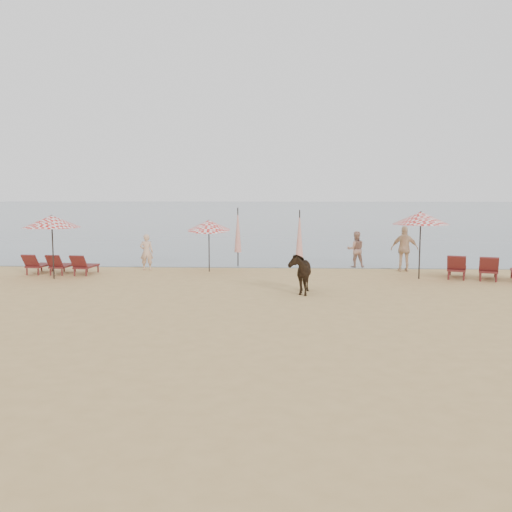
# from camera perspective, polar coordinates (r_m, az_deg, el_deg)

# --- Properties ---
(ground) EXTENTS (120.00, 120.00, 0.00)m
(ground) POSITION_cam_1_polar(r_m,az_deg,el_deg) (14.62, -0.92, -6.55)
(ground) COLOR tan
(ground) RESTS_ON ground
(sea) EXTENTS (160.00, 140.00, 0.06)m
(sea) POSITION_cam_1_polar(r_m,az_deg,el_deg) (94.28, 2.12, 4.59)
(sea) COLOR #51606B
(sea) RESTS_ON ground
(lounger_cluster_left) EXTENTS (2.70, 1.75, 0.57)m
(lounger_cluster_left) POSITION_cam_1_polar(r_m,az_deg,el_deg) (23.88, -18.98, -0.81)
(lounger_cluster_left) COLOR #5B151D
(lounger_cluster_left) RESTS_ON ground
(lounger_cluster_right) EXTENTS (3.26, 2.52, 0.63)m
(lounger_cluster_right) POSITION_cam_1_polar(r_m,az_deg,el_deg) (22.80, 22.22, -1.17)
(lounger_cluster_right) COLOR #5B151D
(lounger_cluster_right) RESTS_ON ground
(umbrella_open_left_a) EXTENTS (2.11, 2.11, 2.41)m
(umbrella_open_left_a) POSITION_cam_1_polar(r_m,az_deg,el_deg) (22.62, -19.75, 3.27)
(umbrella_open_left_a) COLOR black
(umbrella_open_left_a) RESTS_ON ground
(umbrella_open_left_b) EXTENTS (1.73, 1.76, 2.21)m
(umbrella_open_left_b) POSITION_cam_1_polar(r_m,az_deg,el_deg) (23.28, -4.74, 3.09)
(umbrella_open_left_b) COLOR black
(umbrella_open_left_b) RESTS_ON ground
(umbrella_open_right) EXTENTS (2.09, 2.09, 2.54)m
(umbrella_open_right) POSITION_cam_1_polar(r_m,az_deg,el_deg) (22.11, 16.15, 3.66)
(umbrella_open_right) COLOR black
(umbrella_open_right) RESTS_ON ground
(umbrella_closed_left) EXTENTS (0.31, 0.31, 2.57)m
(umbrella_closed_left) POSITION_cam_1_polar(r_m,az_deg,el_deg) (24.86, -1.83, 2.58)
(umbrella_closed_left) COLOR black
(umbrella_closed_left) RESTS_ON ground
(umbrella_closed_right) EXTENTS (0.31, 0.31, 2.54)m
(umbrella_closed_right) POSITION_cam_1_polar(r_m,az_deg,el_deg) (23.08, 4.37, 2.20)
(umbrella_closed_right) COLOR black
(umbrella_closed_right) RESTS_ON ground
(cow) EXTENTS (0.79, 1.63, 1.36)m
(cow) POSITION_cam_1_polar(r_m,az_deg,el_deg) (18.50, 4.39, -1.64)
(cow) COLOR black
(cow) RESTS_ON ground
(beachgoer_left) EXTENTS (0.59, 0.42, 1.51)m
(beachgoer_left) POSITION_cam_1_polar(r_m,az_deg,el_deg) (24.27, -10.89, 0.40)
(beachgoer_left) COLOR tan
(beachgoer_left) RESTS_ON ground
(beachgoer_right_a) EXTENTS (0.81, 0.65, 1.57)m
(beachgoer_right_a) POSITION_cam_1_polar(r_m,az_deg,el_deg) (24.94, 9.95, 0.65)
(beachgoer_right_a) COLOR tan
(beachgoer_right_a) RESTS_ON ground
(beachgoer_right_b) EXTENTS (1.14, 0.57, 1.87)m
(beachgoer_right_b) POSITION_cam_1_polar(r_m,az_deg,el_deg) (24.15, 14.63, 0.70)
(beachgoer_right_b) COLOR #D6AE86
(beachgoer_right_b) RESTS_ON ground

